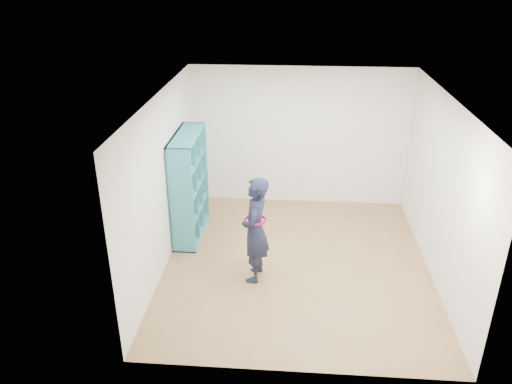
{
  "coord_description": "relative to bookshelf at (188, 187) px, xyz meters",
  "views": [
    {
      "loc": [
        -0.12,
        -6.57,
        4.24
      ],
      "look_at": [
        -0.65,
        0.3,
        1.06
      ],
      "focal_mm": 35.0,
      "sensor_mm": 36.0,
      "label": 1
    }
  ],
  "objects": [
    {
      "name": "wall_front",
      "position": [
        1.83,
        -3.07,
        0.44
      ],
      "size": [
        4.0,
        0.02,
        2.6
      ],
      "primitive_type": "cube",
      "color": "silver",
      "rests_on": "floor"
    },
    {
      "name": "smartphone",
      "position": [
        1.07,
        -1.14,
        0.04
      ],
      "size": [
        0.02,
        0.1,
        0.13
      ],
      "rotation": [
        0.46,
        0.0,
        0.09
      ],
      "color": "silver",
      "rests_on": "person"
    },
    {
      "name": "wall_left",
      "position": [
        -0.17,
        -0.82,
        0.44
      ],
      "size": [
        0.02,
        4.5,
        2.6
      ],
      "primitive_type": "cube",
      "color": "silver",
      "rests_on": "floor"
    },
    {
      "name": "ceiling",
      "position": [
        1.83,
        -0.82,
        1.74
      ],
      "size": [
        4.5,
        4.5,
        0.0
      ],
      "primitive_type": "plane",
      "color": "white",
      "rests_on": "wall_back"
    },
    {
      "name": "floor",
      "position": [
        1.83,
        -0.82,
        -0.86
      ],
      "size": [
        4.5,
        4.5,
        0.0
      ],
      "primitive_type": "plane",
      "color": "olive",
      "rests_on": "ground"
    },
    {
      "name": "person",
      "position": [
        1.22,
        -1.23,
        -0.06
      ],
      "size": [
        0.44,
        0.61,
        1.59
      ],
      "rotation": [
        0.0,
        0.0,
        -1.67
      ],
      "color": "black",
      "rests_on": "floor"
    },
    {
      "name": "wall_back",
      "position": [
        1.83,
        1.43,
        0.44
      ],
      "size": [
        4.0,
        0.02,
        2.6
      ],
      "primitive_type": "cube",
      "color": "silver",
      "rests_on": "floor"
    },
    {
      "name": "wall_right",
      "position": [
        3.83,
        -0.82,
        0.44
      ],
      "size": [
        0.02,
        4.5,
        2.6
      ],
      "primitive_type": "cube",
      "color": "silver",
      "rests_on": "floor"
    },
    {
      "name": "bookshelf",
      "position": [
        0.0,
        0.0,
        0.0
      ],
      "size": [
        0.39,
        1.33,
        1.77
      ],
      "color": "teal",
      "rests_on": "floor"
    }
  ]
}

